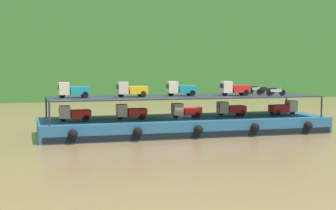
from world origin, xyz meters
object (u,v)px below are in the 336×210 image
object	(u,v)px
mini_truck_lower_stern	(74,113)
cargo_barge	(185,125)
mini_truck_lower_aft	(131,112)
mini_truck_lower_mid	(186,110)
mini_truck_upper_bow	(234,88)
motorcycle_upper_centre	(265,90)
mini_truck_lower_fore	(231,109)
mini_truck_upper_stern	(73,90)
mini_truck_lower_bow	(284,108)
mini_truck_upper_mid	(131,89)
motorcycle_upper_port	(276,91)
mini_truck_upper_fore	(181,89)
motorcycle_upper_stbd	(256,89)

from	to	relation	value
mini_truck_lower_stern	cargo_barge	bearing A→B (deg)	2.65
mini_truck_lower_stern	mini_truck_lower_aft	distance (m)	5.07
mini_truck_lower_mid	mini_truck_upper_bow	world-z (taller)	mini_truck_upper_bow
mini_truck_upper_bow	motorcycle_upper_centre	bearing A→B (deg)	7.01
mini_truck_lower_mid	mini_truck_upper_bow	distance (m)	5.26
mini_truck_lower_mid	mini_truck_lower_stern	bearing A→B (deg)	-179.44
mini_truck_lower_stern	mini_truck_lower_fore	world-z (taller)	same
mini_truck_upper_stern	mini_truck_lower_bow	bearing A→B (deg)	-1.45
mini_truck_lower_mid	mini_truck_lower_bow	distance (m)	10.31
mini_truck_upper_stern	mini_truck_lower_stern	bearing A→B (deg)	-91.71
mini_truck_lower_fore	mini_truck_upper_bow	distance (m)	2.11
mini_truck_lower_stern	mini_truck_upper_mid	xyz separation A→B (m)	(5.24, 0.62, 2.00)
mini_truck_upper_stern	mini_truck_upper_bow	size ratio (longest dim) A/B	1.01
motorcycle_upper_port	cargo_barge	bearing A→B (deg)	166.57
mini_truck_lower_mid	mini_truck_upper_bow	size ratio (longest dim) A/B	1.01
mini_truck_lower_mid	motorcycle_upper_centre	world-z (taller)	motorcycle_upper_centre
cargo_barge	mini_truck_lower_fore	world-z (taller)	mini_truck_lower_fore
mini_truck_upper_fore	mini_truck_upper_bow	size ratio (longest dim) A/B	1.00
mini_truck_upper_fore	mini_truck_upper_stern	bearing A→B (deg)	-179.96
mini_truck_lower_stern	mini_truck_lower_bow	xyz separation A→B (m)	(20.57, 0.39, 0.00)
mini_truck_upper_bow	motorcycle_upper_port	size ratio (longest dim) A/B	1.44
mini_truck_lower_fore	motorcycle_upper_centre	xyz separation A→B (m)	(3.55, -0.25, 1.74)
mini_truck_lower_bow	mini_truck_upper_stern	bearing A→B (deg)	178.55
mini_truck_lower_aft	motorcycle_upper_port	size ratio (longest dim) A/B	1.46
mini_truck_lower_aft	mini_truck_lower_fore	world-z (taller)	same
mini_truck_upper_stern	motorcycle_upper_port	xyz separation A→B (m)	(18.61, -2.43, -0.26)
cargo_barge	mini_truck_lower_aft	world-z (taller)	mini_truck_lower_aft
mini_truck_lower_aft	mini_truck_upper_stern	distance (m)	5.47
mini_truck_upper_stern	motorcycle_upper_stbd	bearing A→B (deg)	5.07
cargo_barge	motorcycle_upper_stbd	distance (m)	9.18
mini_truck_lower_stern	mini_truck_upper_fore	xyz separation A→B (m)	(10.04, 0.91, 2.00)
mini_truck_upper_bow	motorcycle_upper_centre	distance (m)	3.52
cargo_barge	mini_truck_lower_aft	bearing A→B (deg)	-176.46
mini_truck_lower_bow	mini_truck_upper_mid	distance (m)	15.47
mini_truck_upper_fore	motorcycle_upper_port	size ratio (longest dim) A/B	1.45
cargo_barge	motorcycle_upper_centre	xyz separation A→B (m)	(8.35, 0.04, 3.18)
mini_truck_upper_bow	mini_truck_upper_fore	bearing A→B (deg)	170.77
mini_truck_upper_stern	motorcycle_upper_port	size ratio (longest dim) A/B	1.46
mini_truck_lower_fore	motorcycle_upper_centre	bearing A→B (deg)	-4.04
mini_truck_upper_stern	motorcycle_upper_centre	size ratio (longest dim) A/B	1.46
mini_truck_upper_stern	motorcycle_upper_port	distance (m)	18.77
mini_truck_lower_mid	mini_truck_upper_fore	size ratio (longest dim) A/B	1.00
mini_truck_lower_aft	mini_truck_upper_fore	size ratio (longest dim) A/B	1.01
mini_truck_lower_aft	mini_truck_upper_stern	xyz separation A→B (m)	(-5.04, 0.75, 2.00)
motorcycle_upper_stbd	mini_truck_upper_bow	bearing A→B (deg)	-144.76
mini_truck_lower_mid	mini_truck_lower_aft	bearing A→B (deg)	179.41
mini_truck_lower_aft	cargo_barge	bearing A→B (deg)	3.54
mini_truck_lower_bow	mini_truck_upper_bow	xyz separation A→B (m)	(-5.44, -0.30, 2.00)
mini_truck_lower_aft	mini_truck_upper_mid	world-z (taller)	mini_truck_upper_mid
mini_truck_lower_stern	mini_truck_upper_stern	size ratio (longest dim) A/B	0.99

